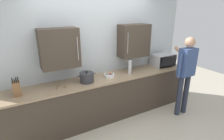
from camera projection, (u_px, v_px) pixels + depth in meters
back_wall_tiled at (97, 53)px, 3.63m from camera, size 4.29×0.44×2.59m
counter_unit at (105, 98)px, 3.68m from camera, size 3.93×0.62×0.90m
microwave_oven at (162, 60)px, 4.23m from camera, size 0.51×0.40×0.28m
knife_block at (17, 89)px, 2.77m from camera, size 0.11×0.15×0.31m
fruit_bowl at (109, 75)px, 3.54m from camera, size 0.21×0.21×0.10m
stock_pot at (87, 77)px, 3.29m from camera, size 0.36×0.27×0.21m
thermos_flask at (130, 67)px, 3.71m from camera, size 0.08×0.08×0.29m
wooden_spoon at (61, 87)px, 3.09m from camera, size 0.20×0.19×0.02m
person_figure at (186, 70)px, 3.63m from camera, size 0.44×0.54×1.69m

